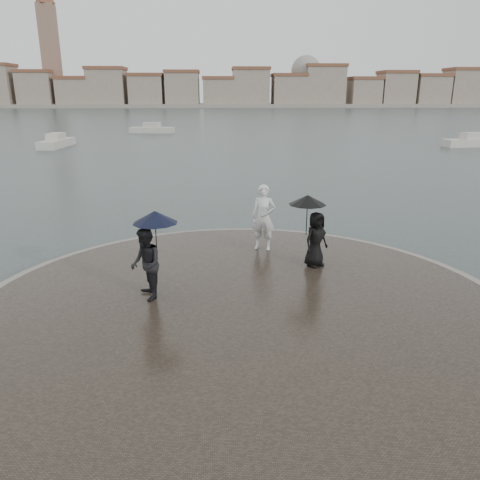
{
  "coord_description": "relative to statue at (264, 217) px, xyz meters",
  "views": [
    {
      "loc": [
        -0.52,
        -6.05,
        4.89
      ],
      "look_at": [
        0.0,
        4.8,
        1.45
      ],
      "focal_mm": 35.0,
      "sensor_mm": 36.0,
      "label": 1
    }
  ],
  "objects": [
    {
      "name": "ground",
      "position": [
        -0.82,
        -7.34,
        -1.34
      ],
      "size": [
        400.0,
        400.0,
        0.0
      ],
      "primitive_type": "plane",
      "color": "#2B3835",
      "rests_on": "ground"
    },
    {
      "name": "kerb_ring",
      "position": [
        -0.82,
        -3.84,
        -1.18
      ],
      "size": [
        12.5,
        12.5,
        0.32
      ],
      "primitive_type": "cylinder",
      "color": "gray",
      "rests_on": "ground"
    },
    {
      "name": "quay_tip",
      "position": [
        -0.82,
        -3.84,
        -1.16
      ],
      "size": [
        11.9,
        11.9,
        0.36
      ],
      "primitive_type": "cylinder",
      "color": "#2D261E",
      "rests_on": "ground"
    },
    {
      "name": "statue",
      "position": [
        0.0,
        0.0,
        0.0
      ],
      "size": [
        0.81,
        0.64,
        1.96
      ],
      "primitive_type": "imported",
      "rotation": [
        0.0,
        0.0,
        -0.27
      ],
      "color": "silver",
      "rests_on": "quay_tip"
    },
    {
      "name": "visitor_left",
      "position": [
        -2.93,
        -3.4,
        0.12
      ],
      "size": [
        1.19,
        1.09,
        2.04
      ],
      "color": "black",
      "rests_on": "quay_tip"
    },
    {
      "name": "visitor_right",
      "position": [
        1.19,
        -1.48,
        0.13
      ],
      "size": [
        1.19,
        1.01,
        1.95
      ],
      "color": "black",
      "rests_on": "quay_tip"
    },
    {
      "name": "far_skyline",
      "position": [
        -7.11,
        153.37,
        4.27
      ],
      "size": [
        260.0,
        20.0,
        37.0
      ],
      "color": "gray",
      "rests_on": "ground"
    },
    {
      "name": "boats",
      "position": [
        -1.08,
        36.51,
        -0.96
      ],
      "size": [
        42.86,
        19.91,
        1.5
      ],
      "color": "beige",
      "rests_on": "ground"
    }
  ]
}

